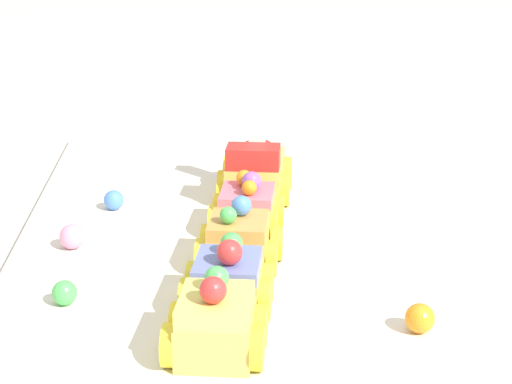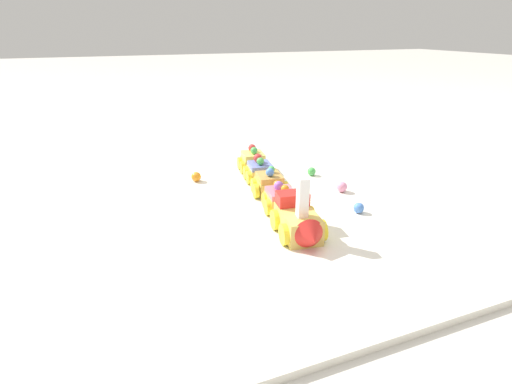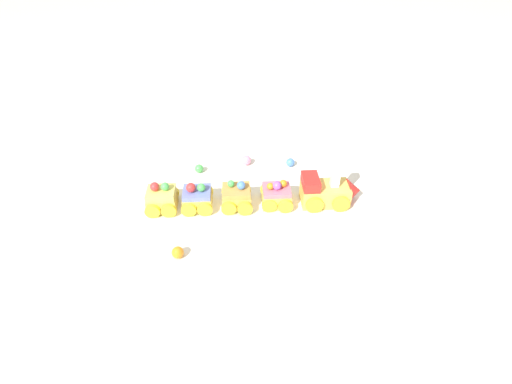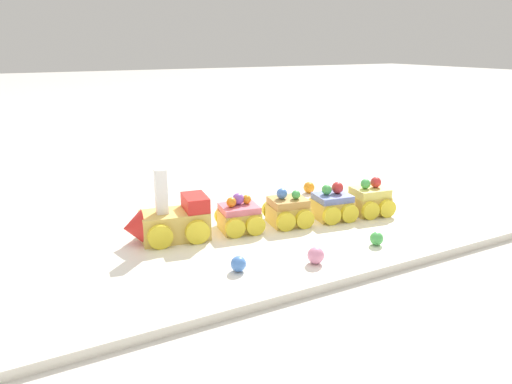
{
  "view_description": "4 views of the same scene",
  "coord_description": "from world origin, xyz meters",
  "px_view_note": "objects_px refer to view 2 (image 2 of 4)",
  "views": [
    {
      "loc": [
        -0.72,
        0.07,
        0.31
      ],
      "look_at": [
        -0.03,
        0.02,
        0.08
      ],
      "focal_mm": 60.0,
      "sensor_mm": 36.0,
      "label": 1
    },
    {
      "loc": [
        0.69,
        -0.28,
        0.34
      ],
      "look_at": [
        0.02,
        -0.02,
        0.04
      ],
      "focal_mm": 28.0,
      "sensor_mm": 36.0,
      "label": 2
    },
    {
      "loc": [
        -0.13,
        -0.62,
        0.55
      ],
      "look_at": [
        0.0,
        0.02,
        0.05
      ],
      "focal_mm": 28.0,
      "sensor_mm": 36.0,
      "label": 3
    },
    {
      "loc": [
        0.38,
        0.69,
        0.3
      ],
      "look_at": [
        -0.01,
        -0.02,
        0.05
      ],
      "focal_mm": 35.0,
      "sensor_mm": 36.0,
      "label": 4
    }
  ],
  "objects_px": {
    "cake_car_lemon": "(253,161)",
    "gumball_blue": "(359,208)",
    "gumball_green": "(312,171)",
    "gumball_orange": "(196,177)",
    "cake_car_caramel": "(269,184)",
    "cake_car_blueberry": "(260,172)",
    "cake_car_strawberry": "(280,200)",
    "gumball_pink": "(342,187)",
    "cake_train_locomotive": "(300,222)"
  },
  "relations": [
    {
      "from": "cake_car_caramel",
      "to": "gumball_pink",
      "type": "xyz_separation_m",
      "value": [
        0.05,
        0.15,
        -0.01
      ]
    },
    {
      "from": "cake_train_locomotive",
      "to": "gumball_green",
      "type": "relative_size",
      "value": 6.59
    },
    {
      "from": "cake_car_strawberry",
      "to": "gumball_blue",
      "type": "relative_size",
      "value": 3.74
    },
    {
      "from": "cake_car_caramel",
      "to": "gumball_blue",
      "type": "height_order",
      "value": "cake_car_caramel"
    },
    {
      "from": "gumball_blue",
      "to": "gumball_orange",
      "type": "relative_size",
      "value": 0.92
    },
    {
      "from": "cake_car_strawberry",
      "to": "gumball_orange",
      "type": "distance_m",
      "value": 0.24
    },
    {
      "from": "cake_train_locomotive",
      "to": "cake_car_blueberry",
      "type": "relative_size",
      "value": 1.71
    },
    {
      "from": "gumball_blue",
      "to": "gumball_orange",
      "type": "bearing_deg",
      "value": -138.55
    },
    {
      "from": "cake_car_strawberry",
      "to": "gumball_orange",
      "type": "bearing_deg",
      "value": -143.2
    },
    {
      "from": "cake_car_blueberry",
      "to": "gumball_green",
      "type": "bearing_deg",
      "value": 91.92
    },
    {
      "from": "gumball_orange",
      "to": "gumball_green",
      "type": "relative_size",
      "value": 1.12
    },
    {
      "from": "cake_car_strawberry",
      "to": "gumball_blue",
      "type": "bearing_deg",
      "value": 71.27
    },
    {
      "from": "gumball_blue",
      "to": "gumball_pink",
      "type": "bearing_deg",
      "value": 164.47
    },
    {
      "from": "gumball_pink",
      "to": "gumball_orange",
      "type": "distance_m",
      "value": 0.33
    },
    {
      "from": "gumball_orange",
      "to": "cake_car_strawberry",
      "type": "bearing_deg",
      "value": 28.37
    },
    {
      "from": "gumball_orange",
      "to": "cake_car_caramel",
      "type": "bearing_deg",
      "value": 44.49
    },
    {
      "from": "cake_car_lemon",
      "to": "gumball_blue",
      "type": "relative_size",
      "value": 3.74
    },
    {
      "from": "gumball_green",
      "to": "cake_car_blueberry",
      "type": "bearing_deg",
      "value": -96.51
    },
    {
      "from": "cake_car_blueberry",
      "to": "cake_car_lemon",
      "type": "xyz_separation_m",
      "value": [
        -0.07,
        0.01,
        0.0
      ]
    },
    {
      "from": "cake_car_blueberry",
      "to": "gumball_blue",
      "type": "bearing_deg",
      "value": 33.6
    },
    {
      "from": "cake_train_locomotive",
      "to": "gumball_orange",
      "type": "height_order",
      "value": "cake_train_locomotive"
    },
    {
      "from": "cake_car_blueberry",
      "to": "gumball_blue",
      "type": "height_order",
      "value": "cake_car_blueberry"
    },
    {
      "from": "cake_train_locomotive",
      "to": "gumball_pink",
      "type": "xyz_separation_m",
      "value": [
        -0.14,
        0.18,
        -0.02
      ]
    },
    {
      "from": "cake_car_strawberry",
      "to": "gumball_pink",
      "type": "xyz_separation_m",
      "value": [
        -0.03,
        0.16,
        -0.01
      ]
    },
    {
      "from": "gumball_pink",
      "to": "gumball_green",
      "type": "height_order",
      "value": "gumball_pink"
    },
    {
      "from": "gumball_green",
      "to": "gumball_blue",
      "type": "bearing_deg",
      "value": -4.91
    },
    {
      "from": "cake_car_caramel",
      "to": "gumball_orange",
      "type": "xyz_separation_m",
      "value": [
        -0.13,
        -0.13,
        -0.01
      ]
    },
    {
      "from": "cake_car_strawberry",
      "to": "cake_car_lemon",
      "type": "distance_m",
      "value": 0.24
    },
    {
      "from": "cake_train_locomotive",
      "to": "cake_car_caramel",
      "type": "xyz_separation_m",
      "value": [
        -0.19,
        0.03,
        -0.01
      ]
    },
    {
      "from": "cake_train_locomotive",
      "to": "cake_car_lemon",
      "type": "bearing_deg",
      "value": 180.0
    },
    {
      "from": "gumball_orange",
      "to": "gumball_green",
      "type": "xyz_separation_m",
      "value": [
        0.06,
        0.27,
        -0.0
      ]
    },
    {
      "from": "cake_car_lemon",
      "to": "cake_car_blueberry",
      "type": "bearing_deg",
      "value": -0.16
    },
    {
      "from": "cake_car_blueberry",
      "to": "cake_car_lemon",
      "type": "relative_size",
      "value": 1.0
    },
    {
      "from": "cake_car_strawberry",
      "to": "cake_car_blueberry",
      "type": "height_order",
      "value": "cake_car_blueberry"
    },
    {
      "from": "gumball_blue",
      "to": "cake_car_lemon",
      "type": "bearing_deg",
      "value": -162.11
    },
    {
      "from": "gumball_blue",
      "to": "cake_train_locomotive",
      "type": "bearing_deg",
      "value": -74.45
    },
    {
      "from": "cake_car_strawberry",
      "to": "cake_car_caramel",
      "type": "bearing_deg",
      "value": 179.85
    },
    {
      "from": "gumball_green",
      "to": "cake_train_locomotive",
      "type": "bearing_deg",
      "value": -32.98
    },
    {
      "from": "cake_car_caramel",
      "to": "cake_train_locomotive",
      "type": "bearing_deg",
      "value": -0.02
    },
    {
      "from": "cake_car_lemon",
      "to": "gumball_blue",
      "type": "distance_m",
      "value": 0.32
    },
    {
      "from": "cake_train_locomotive",
      "to": "cake_car_strawberry",
      "type": "height_order",
      "value": "cake_train_locomotive"
    },
    {
      "from": "gumball_pink",
      "to": "gumball_green",
      "type": "xyz_separation_m",
      "value": [
        -0.12,
        -0.01,
        -0.0
      ]
    },
    {
      "from": "cake_car_blueberry",
      "to": "gumball_orange",
      "type": "bearing_deg",
      "value": -100.85
    },
    {
      "from": "cake_car_caramel",
      "to": "cake_car_blueberry",
      "type": "height_order",
      "value": "same"
    },
    {
      "from": "cake_train_locomotive",
      "to": "gumball_orange",
      "type": "distance_m",
      "value": 0.34
    },
    {
      "from": "cake_car_caramel",
      "to": "gumball_green",
      "type": "height_order",
      "value": "cake_car_caramel"
    },
    {
      "from": "gumball_orange",
      "to": "gumball_green",
      "type": "distance_m",
      "value": 0.27
    },
    {
      "from": "gumball_green",
      "to": "gumball_orange",
      "type": "bearing_deg",
      "value": -103.33
    },
    {
      "from": "cake_car_caramel",
      "to": "gumball_orange",
      "type": "relative_size",
      "value": 3.45
    },
    {
      "from": "gumball_blue",
      "to": "gumball_green",
      "type": "relative_size",
      "value": 1.03
    }
  ]
}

